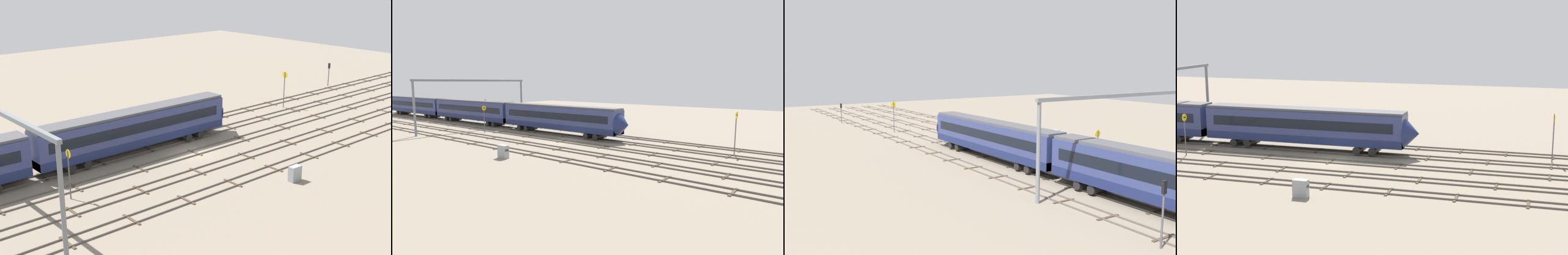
{
  "view_description": "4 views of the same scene",
  "coord_description": "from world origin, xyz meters",
  "views": [
    {
      "loc": [
        -37.69,
        -43.34,
        20.67
      ],
      "look_at": [
        1.16,
        1.26,
        2.46
      ],
      "focal_mm": 50.14,
      "sensor_mm": 36.0,
      "label": 1
    },
    {
      "loc": [
        33.46,
        -36.69,
        8.83
      ],
      "look_at": [
        4.32,
        0.64,
        2.39
      ],
      "focal_mm": 31.01,
      "sensor_mm": 36.0,
      "label": 2
    },
    {
      "loc": [
        -51.71,
        36.37,
        12.38
      ],
      "look_at": [
        2.24,
        1.67,
        2.98
      ],
      "focal_mm": 42.05,
      "sensor_mm": 36.0,
      "label": 3
    },
    {
      "loc": [
        21.38,
        -55.51,
        14.71
      ],
      "look_at": [
        3.74,
        3.1,
        3.38
      ],
      "focal_mm": 52.51,
      "sensor_mm": 36.0,
      "label": 4
    }
  ],
  "objects": [
    {
      "name": "track_near_foreground",
      "position": [
        0.0,
        -8.97,
        0.07
      ],
      "size": [
        141.87,
        2.4,
        0.16
      ],
      "color": "#59544C",
      "rests_on": "ground"
    },
    {
      "name": "relay_cabinet",
      "position": [
        2.05,
        -12.46,
        0.77
      ],
      "size": [
        1.32,
        0.67,
        1.54
      ],
      "color": "gray",
      "rests_on": "ground"
    },
    {
      "name": "track_middle",
      "position": [
        -0.0,
        0.0,
        0.07
      ],
      "size": [
        141.87,
        2.4,
        0.16
      ],
      "color": "#59544C",
      "rests_on": "ground"
    },
    {
      "name": "ground_plane",
      "position": [
        0.0,
        0.0,
        0.0
      ],
      "size": [
        157.87,
        157.87,
        0.0
      ],
      "primitive_type": "plane",
      "color": "gray"
    },
    {
      "name": "speed_sign_near_foreground",
      "position": [
        22.67,
        6.37,
        3.48
      ],
      "size": [
        0.14,
        0.95,
        5.33
      ],
      "color": "#4C4C51",
      "rests_on": "ground"
    },
    {
      "name": "speed_sign_mid_trackside",
      "position": [
        -16.51,
        -1.9,
        2.99
      ],
      "size": [
        0.14,
        0.8,
        4.72
      ],
      "color": "#4C4C51",
      "rests_on": "ground"
    },
    {
      "name": "track_with_train",
      "position": [
        0.0,
        4.49,
        0.07
      ],
      "size": [
        141.87,
        2.4,
        0.16
      ],
      "color": "#59544C",
      "rests_on": "ground"
    },
    {
      "name": "track_second_near",
      "position": [
        -0.0,
        -4.49,
        0.07
      ],
      "size": [
        141.87,
        2.4,
        0.16
      ],
      "color": "#59544C",
      "rests_on": "ground"
    },
    {
      "name": "track_far_background",
      "position": [
        -0.0,
        8.97,
        0.07
      ],
      "size": [
        141.87,
        2.4,
        0.16
      ],
      "color": "#59544C",
      "rests_on": "ground"
    }
  ]
}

